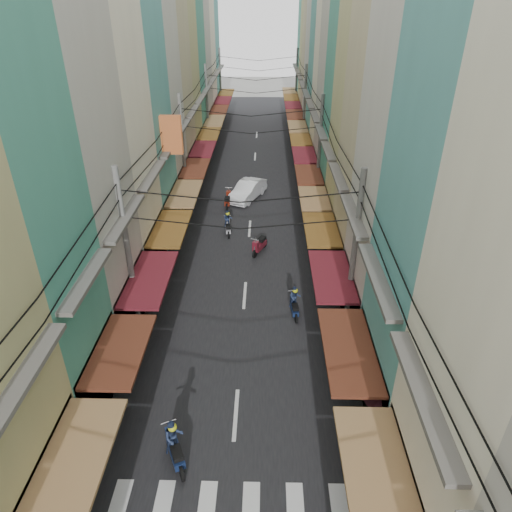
# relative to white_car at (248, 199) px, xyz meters

# --- Properties ---
(ground) EXTENTS (160.00, 160.00, 0.00)m
(ground) POSITION_rel_white_car_xyz_m (0.33, -19.30, 0.00)
(ground) COLOR slate
(ground) RESTS_ON ground
(road) EXTENTS (10.00, 80.00, 0.02)m
(road) POSITION_rel_white_car_xyz_m (0.33, 0.70, 0.01)
(road) COLOR black
(road) RESTS_ON ground
(sidewalk_left) EXTENTS (3.00, 80.00, 0.06)m
(sidewalk_left) POSITION_rel_white_car_xyz_m (-6.17, 0.70, 0.03)
(sidewalk_left) COLOR gray
(sidewalk_left) RESTS_ON ground
(sidewalk_right) EXTENTS (3.00, 80.00, 0.06)m
(sidewalk_right) POSITION_rel_white_car_xyz_m (6.83, 0.70, 0.03)
(sidewalk_right) COLOR gray
(sidewalk_right) RESTS_ON ground
(building_row_left) EXTENTS (7.80, 67.67, 23.70)m
(building_row_left) POSITION_rel_white_car_xyz_m (-7.59, -2.74, 9.78)
(building_row_left) COLOR beige
(building_row_left) RESTS_ON ground
(building_row_right) EXTENTS (7.80, 68.98, 22.59)m
(building_row_right) POSITION_rel_white_car_xyz_m (8.25, -2.85, 9.41)
(building_row_right) COLOR teal
(building_row_right) RESTS_ON ground
(utility_poles) EXTENTS (10.20, 66.13, 8.20)m
(utility_poles) POSITION_rel_white_car_xyz_m (0.33, -4.29, 6.59)
(utility_poles) COLOR slate
(utility_poles) RESTS_ON ground
(white_car) EXTENTS (5.38, 3.79, 1.77)m
(white_car) POSITION_rel_white_car_xyz_m (0.00, 0.00, 0.00)
(white_car) COLOR silver
(white_car) RESTS_ON ground
(bicycle) EXTENTS (1.81, 1.00, 1.18)m
(bicycle) POSITION_rel_white_car_xyz_m (7.63, -22.30, 0.00)
(bicycle) COLOR black
(bicycle) RESTS_ON ground
(moving_scooters) EXTENTS (5.01, 23.76, 1.94)m
(moving_scooters) POSITION_rel_white_car_xyz_m (-0.20, -12.61, 0.54)
(moving_scooters) COLOR black
(moving_scooters) RESTS_ON ground
(parked_scooters) EXTENTS (13.11, 15.36, 1.00)m
(parked_scooters) POSITION_rel_white_car_xyz_m (4.61, -21.92, 0.47)
(parked_scooters) COLOR black
(parked_scooters) RESTS_ON ground
(pedestrians) EXTENTS (13.74, 20.99, 2.04)m
(pedestrians) POSITION_rel_white_car_xyz_m (-3.87, -16.56, 0.98)
(pedestrians) COLOR #271F2A
(pedestrians) RESTS_ON ground
(market_umbrella) EXTENTS (2.57, 2.57, 2.71)m
(market_umbrella) POSITION_rel_white_car_xyz_m (5.86, -21.94, 2.39)
(market_umbrella) COLOR #B2B2B7
(market_umbrella) RESTS_ON ground
(traffic_sign) EXTENTS (0.10, 0.63, 2.89)m
(traffic_sign) POSITION_rel_white_car_xyz_m (5.88, -19.55, 2.10)
(traffic_sign) COLOR slate
(traffic_sign) RESTS_ON ground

